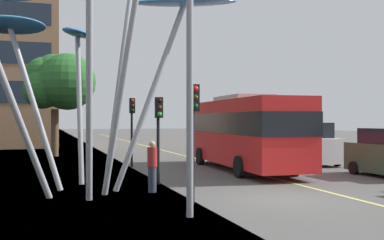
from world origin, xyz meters
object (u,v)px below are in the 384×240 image
(pedestrian, at_px, (152,166))
(red_bus, at_px, (243,129))
(car_parked_far, at_px, (310,145))
(car_side_street, at_px, (264,141))
(traffic_light_kerb_near, at_px, (194,117))
(street_lamp, at_px, (200,25))
(traffic_light_island_mid, at_px, (132,117))
(traffic_light_kerb_far, at_px, (159,121))

(pedestrian, bearing_deg, red_bus, 44.41)
(car_parked_far, relative_size, car_side_street, 0.96)
(traffic_light_kerb_near, height_order, street_lamp, street_lamp)
(traffic_light_island_mid, distance_m, pedestrian, 9.17)
(traffic_light_island_mid, height_order, car_side_street, traffic_light_island_mid)
(traffic_light_kerb_near, xyz_separation_m, car_side_street, (10.43, 16.81, -1.54))
(traffic_light_island_mid, height_order, pedestrian, traffic_light_island_mid)
(red_bus, relative_size, pedestrian, 6.13)
(red_bus, height_order, street_lamp, street_lamp)
(traffic_light_kerb_near, height_order, car_parked_far, traffic_light_kerb_near)
(red_bus, bearing_deg, traffic_light_kerb_far, -142.73)
(traffic_light_kerb_near, bearing_deg, car_parked_far, 45.12)
(red_bus, height_order, traffic_light_kerb_far, red_bus)
(traffic_light_kerb_near, distance_m, car_side_street, 19.85)
(car_parked_far, xyz_separation_m, pedestrian, (-10.62, -7.33, -0.20))
(car_parked_far, bearing_deg, street_lamp, -131.32)
(car_parked_far, relative_size, street_lamp, 0.51)
(car_parked_far, relative_size, pedestrian, 2.27)
(traffic_light_island_mid, xyz_separation_m, pedestrian, (-0.90, -8.96, -1.75))
(traffic_light_island_mid, bearing_deg, car_parked_far, -9.50)
(traffic_light_kerb_near, height_order, pedestrian, traffic_light_kerb_near)
(car_parked_far, xyz_separation_m, street_lamp, (-10.33, -11.75, 3.89))
(red_bus, relative_size, traffic_light_island_mid, 2.98)
(traffic_light_kerb_far, bearing_deg, red_bus, 37.27)
(traffic_light_kerb_near, height_order, car_side_street, traffic_light_kerb_near)
(traffic_light_kerb_far, xyz_separation_m, car_side_street, (10.44, 12.36, -1.42))
(traffic_light_kerb_far, bearing_deg, street_lamp, -93.43)
(red_bus, xyz_separation_m, pedestrian, (-5.92, -5.80, -1.13))
(red_bus, xyz_separation_m, traffic_light_kerb_far, (-5.27, -4.01, 0.43))
(traffic_light_kerb_far, relative_size, car_parked_far, 0.84)
(traffic_light_kerb_far, bearing_deg, pedestrian, -110.05)
(traffic_light_island_mid, relative_size, street_lamp, 0.46)
(pedestrian, bearing_deg, car_side_street, 51.89)
(pedestrian, bearing_deg, street_lamp, -86.36)
(traffic_light_kerb_far, distance_m, street_lamp, 6.72)
(traffic_light_kerb_far, bearing_deg, car_parked_far, 29.08)
(red_bus, xyz_separation_m, car_side_street, (5.18, 8.35, -0.99))
(traffic_light_kerb_near, relative_size, car_side_street, 0.85)
(traffic_light_kerb_far, distance_m, traffic_light_island_mid, 7.17)
(red_bus, xyz_separation_m, traffic_light_island_mid, (-5.02, 3.16, 0.62))
(car_parked_far, distance_m, car_side_street, 6.83)
(traffic_light_island_mid, xyz_separation_m, street_lamp, (-0.62, -13.38, 2.33))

